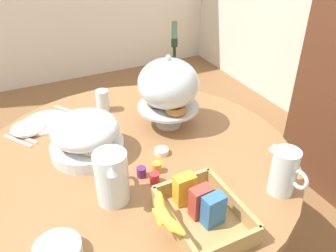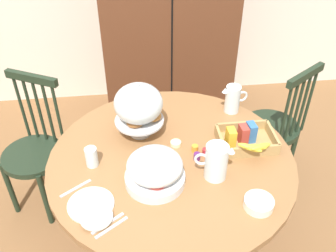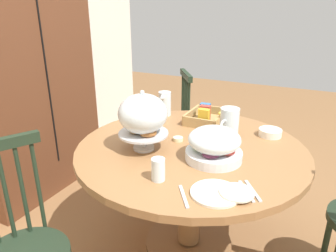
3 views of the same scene
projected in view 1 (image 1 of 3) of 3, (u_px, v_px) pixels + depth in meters
name	position (u px, v px, depth m)	size (l,w,h in m)	color
ground_plane	(139.00, 245.00, 1.95)	(10.00, 10.00, 0.00)	brown
dining_table	(138.00, 189.00, 1.54)	(1.33, 1.33, 0.74)	olive
windsor_chair_by_cabinet	(154.00, 104.00, 2.41)	(0.45, 0.45, 0.97)	#1E2D1E
pastry_stand_with_dome	(168.00, 86.00, 1.53)	(0.28, 0.28, 0.34)	silver
fruit_platter_covered	(86.00, 136.00, 1.41)	(0.30, 0.30, 0.18)	silver
orange_juice_pitcher	(284.00, 173.00, 1.21)	(0.18, 0.09, 0.18)	silver
milk_pitcher	(112.00, 179.00, 1.18)	(0.20, 0.11, 0.19)	silver
cereal_basket	(198.00, 211.00, 1.11)	(0.32, 0.30, 0.12)	tan
china_plate_large	(47.00, 122.00, 1.64)	(0.22, 0.22, 0.01)	white
china_plate_small	(28.00, 128.00, 1.58)	(0.15, 0.15, 0.01)	white
cereal_bowl	(58.00, 251.00, 1.01)	(0.14, 0.14, 0.04)	white
drinking_glass	(103.00, 101.00, 1.72)	(0.06, 0.06, 0.11)	silver
butter_dish	(162.00, 151.00, 1.44)	(0.06, 0.06, 0.02)	beige
jam_jar_strawberry	(154.00, 178.00, 1.29)	(0.04, 0.04, 0.04)	#B7282D
jam_jar_apricot	(156.00, 167.00, 1.34)	(0.04, 0.04, 0.04)	orange
jam_jar_grape	(141.00, 172.00, 1.32)	(0.04, 0.04, 0.04)	#5B2366
table_knife	(23.00, 137.00, 1.54)	(0.17, 0.01, 0.01)	silver
dinner_fork	(18.00, 141.00, 1.52)	(0.17, 0.01, 0.01)	silver
soup_spoon	(68.00, 110.00, 1.75)	(0.17, 0.01, 0.01)	silver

